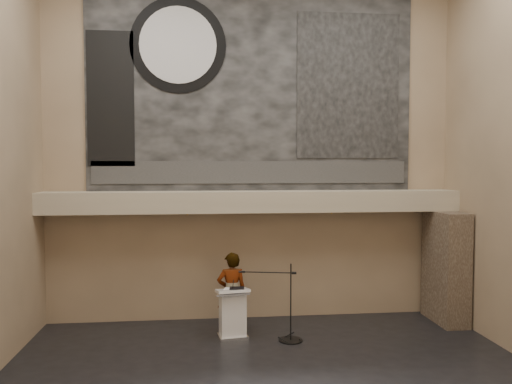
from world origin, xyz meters
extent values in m
cube|color=#866F55|center=(0.00, 4.00, 4.25)|extent=(10.00, 0.02, 8.50)
cube|color=#866F55|center=(0.00, -4.00, 4.25)|extent=(10.00, 0.02, 8.50)
cube|color=tan|center=(0.00, 3.60, 2.95)|extent=(10.00, 0.80, 0.50)
cylinder|color=#B2893D|center=(-1.60, 3.55, 2.67)|extent=(0.04, 0.04, 0.06)
cylinder|color=#B2893D|center=(1.90, 3.55, 2.67)|extent=(0.04, 0.04, 0.06)
cube|color=black|center=(0.00, 3.97, 5.70)|extent=(8.00, 0.05, 5.00)
cube|color=#2E2E2E|center=(0.00, 3.93, 3.65)|extent=(7.76, 0.02, 0.55)
cylinder|color=black|center=(-1.80, 3.93, 6.70)|extent=(2.30, 0.02, 2.30)
cylinder|color=silver|center=(-1.80, 3.91, 6.70)|extent=(1.84, 0.02, 1.84)
cube|color=black|center=(2.40, 3.93, 5.80)|extent=(2.60, 0.02, 3.60)
cube|color=black|center=(-3.40, 3.93, 5.40)|extent=(1.10, 0.02, 3.20)
cube|color=#423529|center=(4.65, 3.15, 1.35)|extent=(0.60, 1.40, 2.70)
cube|color=silver|center=(-0.60, 2.51, 0.04)|extent=(0.69, 0.56, 0.08)
cube|color=white|center=(-0.60, 2.51, 0.56)|extent=(0.60, 0.46, 0.96)
cube|color=white|center=(-0.60, 2.49, 1.07)|extent=(0.77, 0.60, 0.13)
cube|color=black|center=(-0.50, 2.48, 1.12)|extent=(0.34, 0.28, 0.04)
cube|color=white|center=(-0.68, 2.51, 1.10)|extent=(0.29, 0.35, 0.00)
imported|color=white|center=(-0.59, 2.90, 0.92)|extent=(0.70, 0.49, 1.85)
cylinder|color=black|center=(0.65, 2.22, 0.01)|extent=(0.52, 0.52, 0.02)
cylinder|color=black|center=(0.65, 2.22, 0.85)|extent=(0.03, 0.03, 1.69)
cylinder|color=black|center=(0.13, 2.34, 1.49)|extent=(1.17, 0.27, 0.02)
camera|label=1|loc=(-1.25, -8.31, 3.81)|focal=35.00mm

